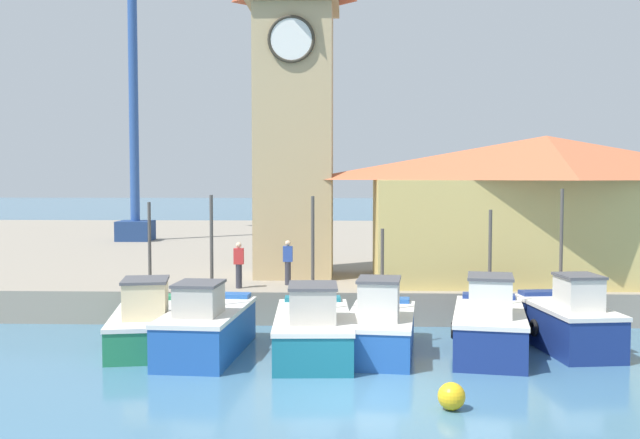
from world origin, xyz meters
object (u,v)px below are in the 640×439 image
at_px(port_crane_near, 133,111).
at_px(dock_worker_along_quay, 239,264).
at_px(mooring_buoy, 451,396).
at_px(fishing_boat_mid_left, 380,327).
at_px(fishing_boat_left_outer, 206,327).
at_px(fishing_boat_left_inner, 313,329).
at_px(fishing_boat_mid_right, 568,322).
at_px(fishing_boat_center, 489,326).
at_px(fishing_boat_far_left, 148,323).
at_px(clock_tower, 294,93).
at_px(warehouse_right, 545,207).
at_px(dock_worker_near_tower, 288,262).

bearing_deg(port_crane_near, dock_worker_along_quay, -64.30).
bearing_deg(mooring_buoy, fishing_boat_mid_left, 104.43).
xyz_separation_m(port_crane_near, mooring_buoy, (15.26, -28.95, -8.66)).
relative_size(fishing_boat_left_outer, fishing_boat_left_inner, 0.92).
bearing_deg(fishing_boat_left_inner, fishing_boat_mid_right, 7.18).
xyz_separation_m(fishing_boat_center, fishing_boat_mid_right, (2.41, 0.65, 0.01)).
xyz_separation_m(fishing_boat_left_inner, mooring_buoy, (3.25, -4.92, -0.43)).
bearing_deg(port_crane_near, fishing_boat_mid_left, -59.66).
xyz_separation_m(fishing_boat_left_outer, fishing_boat_left_inner, (3.03, 0.09, -0.05)).
distance_m(fishing_boat_far_left, dock_worker_along_quay, 4.75).
bearing_deg(clock_tower, dock_worker_along_quay, -117.02).
bearing_deg(port_crane_near, mooring_buoy, -62.21).
relative_size(port_crane_near, mooring_buoy, 32.57).
distance_m(fishing_boat_mid_right, warehouse_right, 7.13).
height_order(fishing_boat_left_inner, clock_tower, clock_tower).
distance_m(fishing_boat_center, port_crane_near, 30.34).
bearing_deg(fishing_boat_left_outer, fishing_boat_far_left, 152.52).
bearing_deg(warehouse_right, fishing_boat_center, -115.68).
xyz_separation_m(fishing_boat_left_outer, fishing_boat_center, (8.07, 0.39, 0.02)).
distance_m(clock_tower, warehouse_right, 10.52).
height_order(warehouse_right, port_crane_near, port_crane_near).
height_order(fishing_boat_left_inner, fishing_boat_mid_left, fishing_boat_left_inner).
relative_size(fishing_boat_far_left, dock_worker_along_quay, 3.33).
distance_m(fishing_boat_left_inner, dock_worker_along_quay, 5.85).
bearing_deg(fishing_boat_far_left, dock_worker_along_quay, 62.13).
height_order(fishing_boat_far_left, dock_worker_along_quay, fishing_boat_far_left).
xyz_separation_m(port_crane_near, dock_worker_near_tower, (10.84, -18.24, -6.98)).
bearing_deg(fishing_boat_left_outer, fishing_boat_mid_left, 3.52).
bearing_deg(fishing_boat_mid_left, fishing_boat_left_inner, -173.78).
distance_m(fishing_boat_center, fishing_boat_mid_right, 2.49).
relative_size(port_crane_near, dock_worker_near_tower, 12.18).
relative_size(warehouse_right, dock_worker_near_tower, 8.11).
relative_size(dock_worker_near_tower, dock_worker_along_quay, 1.00).
bearing_deg(fishing_boat_mid_right, fishing_boat_left_inner, -172.82).
xyz_separation_m(clock_tower, warehouse_right, (9.51, -1.06, -4.38)).
xyz_separation_m(fishing_boat_left_outer, mooring_buoy, (6.28, -4.83, -0.48)).
xyz_separation_m(fishing_boat_mid_left, port_crane_near, (-13.94, 23.82, 8.21)).
relative_size(fishing_boat_left_outer, dock_worker_near_tower, 3.03).
height_order(fishing_boat_left_outer, port_crane_near, port_crane_near).
relative_size(clock_tower, mooring_buoy, 24.90).
relative_size(fishing_boat_far_left, fishing_boat_left_outer, 1.10).
height_order(fishing_boat_far_left, warehouse_right, warehouse_right).
bearing_deg(dock_worker_near_tower, warehouse_right, 8.91).
bearing_deg(port_crane_near, fishing_boat_left_outer, -69.58).
bearing_deg(fishing_boat_mid_left, fishing_boat_left_outer, -176.48).
distance_m(fishing_boat_mid_left, dock_worker_near_tower, 6.50).
bearing_deg(port_crane_near, clock_tower, -55.19).
relative_size(fishing_boat_mid_left, port_crane_near, 0.24).
bearing_deg(warehouse_right, port_crane_near, 140.65).
bearing_deg(fishing_boat_center, fishing_boat_mid_left, -178.50).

